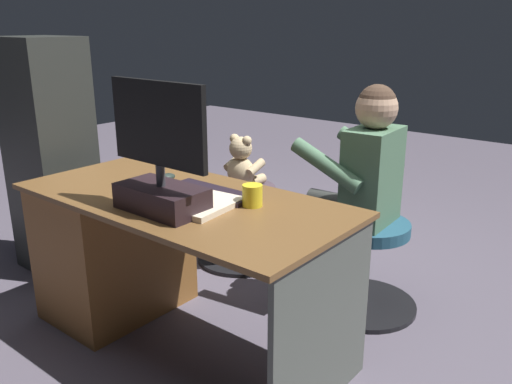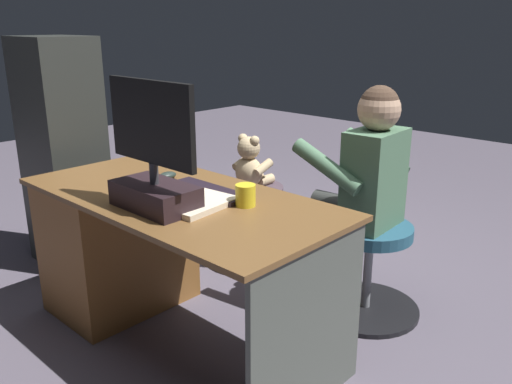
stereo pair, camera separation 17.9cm
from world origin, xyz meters
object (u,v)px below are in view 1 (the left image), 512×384
visitor_chair (366,261)px  tv_remote (155,191)px  teddy_bear (242,164)px  person (355,177)px  cup (252,195)px  monitor (160,172)px  keyboard (211,192)px  computer_mouse (166,177)px  desk (128,245)px  office_chair_teddy (241,220)px

visitor_chair → tv_remote: bearing=53.4°
teddy_bear → person: bearing=175.9°
cup → visitor_chair: 0.88m
monitor → teddy_bear: (0.46, -1.03, -0.26)m
cup → keyboard: bearing=-1.8°
monitor → cup: 0.38m
tv_remote → person: 0.99m
computer_mouse → desk: bearing=34.9°
cup → tv_remote: bearing=16.9°
person → keyboard: bearing=65.4°
desk → keyboard: size_ratio=3.59×
desk → visitor_chair: (-0.89, -0.80, -0.12)m
cup → office_chair_teddy: size_ratio=0.16×
person → tv_remote: bearing=58.0°
keyboard → cup: (-0.24, 0.01, 0.03)m
keyboard → tv_remote: keyboard is taller
monitor → tv_remote: monitor is taller
monitor → cup: size_ratio=5.68×
teddy_bear → cup: bearing=132.6°
teddy_bear → person: (-0.79, 0.06, 0.08)m
tv_remote → teddy_bear: 0.94m
computer_mouse → person: person is taller
keyboard → cup: size_ratio=4.67×
computer_mouse → cup: (-0.54, 0.02, 0.03)m
computer_mouse → visitor_chair: size_ratio=0.18×
computer_mouse → visitor_chair: computer_mouse is taller
tv_remote → computer_mouse: bearing=-52.9°
teddy_bear → monitor: bearing=114.0°
monitor → person: size_ratio=0.44×
computer_mouse → office_chair_teddy: bearing=-77.3°
visitor_chair → teddy_bear: bearing=-4.1°
keyboard → office_chair_teddy: 1.00m
monitor → keyboard: size_ratio=1.22×
monitor → keyboard: bearing=-91.7°
office_chair_teddy → visitor_chair: same height
computer_mouse → tv_remote: (-0.10, 0.16, -0.01)m
visitor_chair → person: size_ratio=0.47×
computer_mouse → office_chair_teddy: computer_mouse is taller
cup → office_chair_teddy: 1.15m
visitor_chair → monitor: bearing=66.4°
office_chair_teddy → visitor_chair: size_ratio=1.02×
computer_mouse → teddy_bear: (0.16, -0.74, -0.11)m
tv_remote → office_chair_teddy: (0.26, -0.89, -0.46)m
visitor_chair → person: 0.44m
office_chair_teddy → desk: bearing=89.4°
office_chair_teddy → teddy_bear: 0.36m
teddy_bear → office_chair_teddy: bearing=90.0°
office_chair_teddy → visitor_chair: (-0.88, 0.05, 0.00)m
cup → teddy_bear: 1.05m
computer_mouse → person: 0.93m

